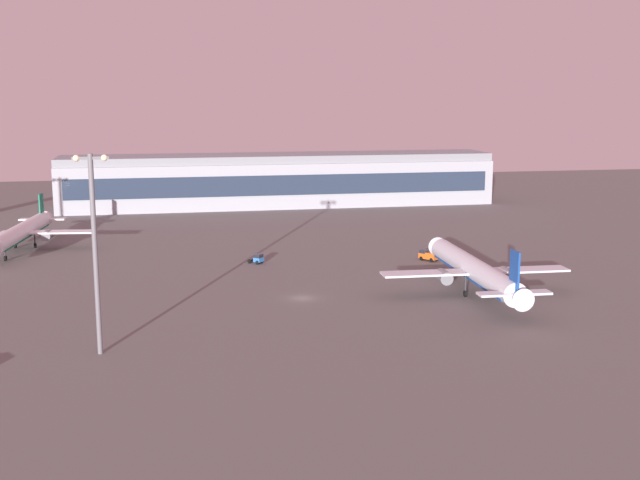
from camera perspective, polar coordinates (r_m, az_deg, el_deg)
ground_plane at (r=139.71m, az=-1.28°, el=-4.19°), size 416.00×416.00×0.00m
terminal_building at (r=255.15m, az=-2.96°, el=4.32°), size 136.28×22.40×16.40m
airplane_far_stand at (r=144.59m, az=11.04°, el=-2.15°), size 34.20×43.96×11.28m
airplane_taxiway_distant at (r=194.24m, az=-20.64°, el=0.53°), size 32.94×42.19×10.83m
cargo_loader at (r=172.01m, az=7.79°, el=-1.09°), size 3.93×4.53×2.25m
pushback_tug at (r=167.89m, az=-4.48°, el=-1.35°), size 3.50×3.38×2.05m
apron_light_east at (r=111.02m, az=-15.88°, el=-0.16°), size 4.80×0.90×27.58m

